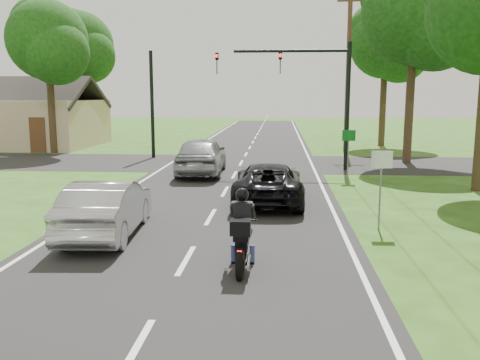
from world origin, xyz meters
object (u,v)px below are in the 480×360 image
object	(u,v)px
traffic_signal	(308,83)
silver_suv	(201,155)
dark_suv	(268,183)
silver_sedan	(107,208)
motorcycle_rider	(242,237)
sign_green	(349,143)
utility_pole_far	(348,70)
sign_white	(381,171)

from	to	relation	value
traffic_signal	silver_suv	bearing A→B (deg)	-158.69
dark_suv	silver_sedan	distance (m)	5.94
motorcycle_rider	silver_suv	xyz separation A→B (m)	(-2.77, 12.53, 0.19)
traffic_signal	sign_green	distance (m)	4.24
motorcycle_rider	silver_sedan	bearing A→B (deg)	147.34
traffic_signal	sign_green	bearing A→B (deg)	-62.62
motorcycle_rider	silver_sedan	size ratio (longest dim) A/B	0.46
motorcycle_rider	utility_pole_far	xyz separation A→B (m)	(4.94, 22.42, 4.41)
silver_suv	sign_white	bearing A→B (deg)	122.06
sign_green	utility_pole_far	bearing A→B (deg)	83.27
silver_suv	silver_sedan	bearing A→B (deg)	82.95
sign_white	traffic_signal	bearing A→B (deg)	97.05
dark_suv	silver_sedan	xyz separation A→B (m)	(-4.04, -4.35, 0.05)
silver_sedan	sign_green	xyz separation A→B (m)	(7.28, 9.13, 0.87)
dark_suv	sign_green	world-z (taller)	sign_green
motorcycle_rider	sign_green	world-z (taller)	sign_green
dark_suv	sign_white	bearing A→B (deg)	132.73
sign_white	sign_green	world-z (taller)	same
dark_suv	sign_green	distance (m)	5.85
sign_green	silver_suv	bearing A→B (deg)	170.05
silver_suv	traffic_signal	world-z (taller)	traffic_signal
silver_sedan	motorcycle_rider	bearing A→B (deg)	143.80
traffic_signal	sign_green	world-z (taller)	traffic_signal
utility_pole_far	sign_white	size ratio (longest dim) A/B	4.71
silver_suv	traffic_signal	size ratio (longest dim) A/B	0.79
sign_white	utility_pole_far	bearing A→B (deg)	85.49
utility_pole_far	sign_green	distance (m)	11.63
dark_suv	traffic_signal	world-z (taller)	traffic_signal
traffic_signal	sign_green	size ratio (longest dim) A/B	3.00
silver_suv	utility_pole_far	distance (m)	13.23
utility_pole_far	sign_white	bearing A→B (deg)	-94.51
motorcycle_rider	dark_suv	size ratio (longest dim) A/B	0.42
silver_suv	sign_green	distance (m)	6.55
motorcycle_rider	utility_pole_far	size ratio (longest dim) A/B	0.20
silver_sedan	sign_green	size ratio (longest dim) A/B	2.05
silver_suv	traffic_signal	distance (m)	6.14
silver_suv	utility_pole_far	world-z (taller)	utility_pole_far
utility_pole_far	sign_white	xyz separation A→B (m)	(-1.50, -19.02, -3.49)
silver_sedan	traffic_signal	size ratio (longest dim) A/B	0.68
dark_suv	silver_suv	size ratio (longest dim) A/B	0.95
dark_suv	sign_green	size ratio (longest dim) A/B	2.26
traffic_signal	utility_pole_far	bearing A→B (deg)	70.32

